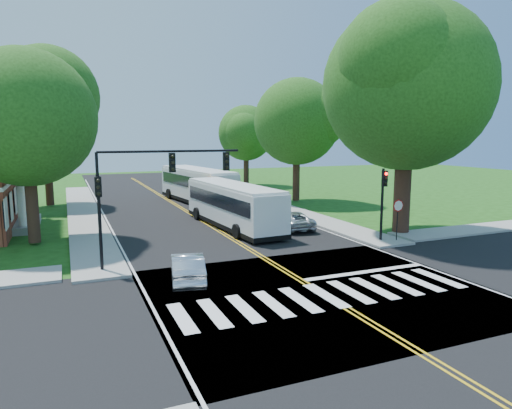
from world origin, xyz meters
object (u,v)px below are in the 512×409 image
signal_ne (383,195)px  bus_follow (197,185)px  signal_nw (149,180)px  suv (293,220)px  bus_lead (232,204)px  dark_sedan (250,204)px  hatchback (187,267)px

signal_ne → bus_follow: bearing=106.1°
signal_nw → signal_ne: bearing=0.0°
bus_follow → suv: (2.76, -14.94, -1.15)m
bus_lead → dark_sedan: bus_lead is taller
hatchback → signal_nw: bearing=-58.9°
signal_ne → hatchback: bearing=-167.2°
bus_follow → dark_sedan: 7.37m
dark_sedan → hatchback: bearing=55.5°
signal_nw → dark_sedan: (10.93, 13.97, -3.76)m
bus_lead → bus_follow: bus_follow is taller
signal_nw → bus_follow: size_ratio=0.54×
signal_ne → bus_lead: 10.62m
hatchback → suv: size_ratio=0.89×
signal_ne → dark_sedan: (-3.12, 13.96, -2.35)m
hatchback → suv: (9.77, 8.66, -0.04)m
signal_nw → dark_sedan: size_ratio=1.72×
signal_ne → signal_nw: bearing=-180.0°
signal_nw → dark_sedan: signal_nw is taller
bus_follow → hatchback: size_ratio=3.32×
bus_lead → hatchback: bus_lead is taller
signal_nw → bus_lead: 11.10m
hatchback → signal_ne: bearing=-156.4°
signal_nw → hatchback: signal_nw is taller
suv → bus_follow: bearing=-72.6°
signal_nw → signal_ne: size_ratio=1.62×
signal_ne → bus_lead: (-6.86, 7.99, -1.31)m
suv → signal_ne: bearing=126.2°
hatchback → dark_sedan: 19.56m
signal_nw → hatchback: 4.85m
hatchback → bus_follow: bearing=-95.7°
bus_lead → bus_follow: bearing=-98.1°
bus_follow → signal_ne: bearing=98.9°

